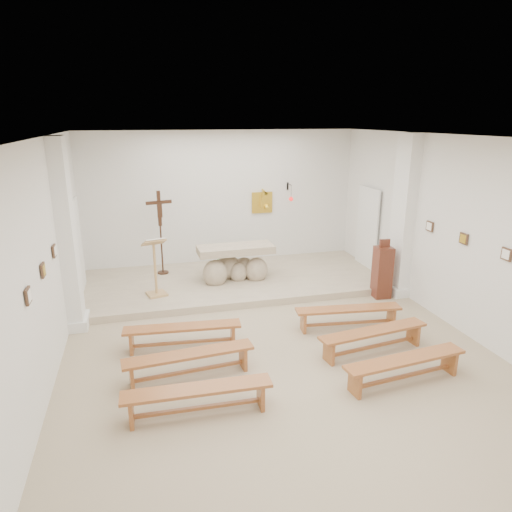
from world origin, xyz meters
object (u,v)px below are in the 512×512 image
object	(u,v)px
bench_left_second	(189,359)
bench_left_third	(198,395)
bench_left_front	(183,332)
bench_right_second	(373,336)
crucifix_stand	(160,227)
bench_right_third	(405,364)
bench_right_front	(348,313)
lectern	(155,267)
donation_pedestal	(382,272)
altar	(235,265)

from	to	relation	value
bench_left_second	bench_left_third	bearing A→B (deg)	-94.95
bench_left_front	bench_right_second	distance (m)	3.20
crucifix_stand	bench_right_third	distance (m)	6.46
bench_left_second	bench_right_third	size ratio (longest dim) A/B	1.00
bench_left_second	bench_right_front	bearing A→B (deg)	12.31
crucifix_stand	bench_left_front	size ratio (longest dim) A/B	1.01
lectern	crucifix_stand	bearing A→B (deg)	66.51
bench_right_third	bench_left_second	bearing A→B (deg)	156.30
donation_pedestal	bench_right_third	distance (m)	3.47
crucifix_stand	altar	bearing A→B (deg)	-41.38
crucifix_stand	bench_left_third	bearing A→B (deg)	-101.55
bench_right_second	bench_left_front	bearing A→B (deg)	154.78
bench_right_front	bench_right_second	distance (m)	0.95
bench_left_third	bench_right_third	distance (m)	3.06
bench_left_front	bench_right_third	bearing A→B (deg)	-26.80
bench_left_second	bench_right_second	distance (m)	3.06
crucifix_stand	donation_pedestal	distance (m)	5.19
crucifix_stand	donation_pedestal	bearing A→B (deg)	-40.22
altar	bench_right_front	distance (m)	3.18
bench_left_third	bench_left_second	bearing A→B (deg)	91.64
donation_pedestal	bench_left_front	distance (m)	4.63
bench_left_front	bench_left_third	distance (m)	1.90
altar	bench_left_front	size ratio (longest dim) A/B	0.88
lectern	crucifix_stand	distance (m)	1.54
donation_pedestal	bench_left_third	size ratio (longest dim) A/B	0.66
bench_right_front	bench_right_third	world-z (taller)	same
bench_right_second	bench_left_second	bearing A→B (deg)	172.04
altar	bench_right_front	bearing A→B (deg)	-61.80
lectern	bench_left_second	xyz separation A→B (m)	(0.32, -3.17, -0.47)
bench_right_front	bench_left_third	distance (m)	3.60
lectern	bench_right_third	bearing A→B (deg)	-65.45
bench_right_front	bench_right_second	world-z (taller)	same
bench_right_front	donation_pedestal	bearing A→B (deg)	48.92
lectern	bench_right_front	xyz separation A→B (m)	(3.38, -2.22, -0.47)
crucifix_stand	bench_left_third	xyz separation A→B (m)	(0.11, -5.54, -1.00)
crucifix_stand	bench_right_third	world-z (taller)	crucifix_stand
bench_left_front	donation_pedestal	bearing A→B (deg)	20.91
bench_left_second	altar	bearing A→B (deg)	63.08
bench_left_second	bench_right_second	size ratio (longest dim) A/B	1.00
altar	bench_left_second	bearing A→B (deg)	-113.19
lectern	bench_right_second	world-z (taller)	lectern
lectern	bench_right_second	xyz separation A→B (m)	(3.38, -3.17, -0.47)
bench_left_front	bench_right_front	distance (m)	3.06
altar	donation_pedestal	world-z (taller)	donation_pedestal
bench_left_second	bench_right_third	bearing A→B (deg)	-22.22
lectern	bench_left_front	bearing A→B (deg)	-96.55
bench_left_front	bench_left_second	distance (m)	0.95
crucifix_stand	bench_right_second	xyz separation A→B (m)	(3.16, -4.59, -1.00)
crucifix_stand	donation_pedestal	size ratio (longest dim) A/B	1.53
donation_pedestal	bench_left_third	xyz separation A→B (m)	(-4.45, -3.16, -0.27)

